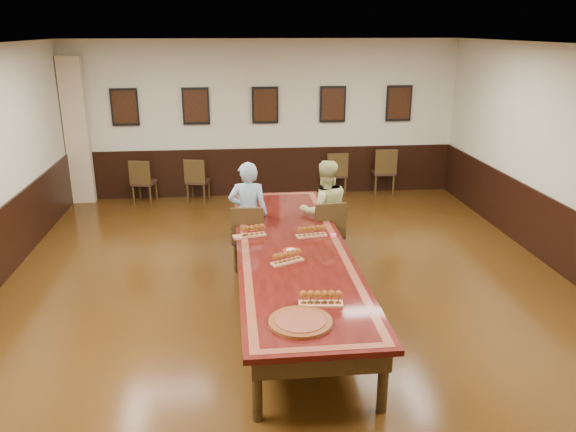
{
  "coord_description": "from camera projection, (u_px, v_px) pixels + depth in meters",
  "views": [
    {
      "loc": [
        -0.75,
        -6.6,
        3.41
      ],
      "look_at": [
        0.0,
        0.5,
        1.0
      ],
      "focal_mm": 35.0,
      "sensor_mm": 36.0,
      "label": 1
    }
  ],
  "objects": [
    {
      "name": "flight_b",
      "position": [
        311.0,
        232.0,
        7.48
      ],
      "size": [
        0.42,
        0.18,
        0.15
      ],
      "color": "#A76D46",
      "rests_on": "conference_table"
    },
    {
      "name": "curtain",
      "position": [
        77.0,
        132.0,
        11.09
      ],
      "size": [
        0.45,
        0.18,
        2.9
      ],
      "primitive_type": "cube",
      "color": "tan",
      "rests_on": "floor"
    },
    {
      "name": "pink_phone",
      "position": [
        334.0,
        235.0,
        7.53
      ],
      "size": [
        0.09,
        0.15,
        0.01
      ],
      "primitive_type": "cube",
      "rotation": [
        0.0,
        0.0,
        -0.15
      ],
      "color": "#ED4F83",
      "rests_on": "conference_table"
    },
    {
      "name": "spare_chair_b",
      "position": [
        198.0,
        180.0,
        11.46
      ],
      "size": [
        0.52,
        0.55,
        0.91
      ],
      "primitive_type": null,
      "rotation": [
        0.0,
        0.0,
        2.9
      ],
      "color": "black",
      "rests_on": "floor"
    },
    {
      "name": "carved_platter",
      "position": [
        300.0,
        322.0,
        5.28
      ],
      "size": [
        0.71,
        0.71,
        0.05
      ],
      "color": "#562811",
      "rests_on": "conference_table"
    },
    {
      "name": "chair_man",
      "position": [
        248.0,
        236.0,
        8.25
      ],
      "size": [
        0.51,
        0.55,
        0.99
      ],
      "primitive_type": null,
      "rotation": [
        0.0,
        0.0,
        3.05
      ],
      "color": "black",
      "rests_on": "floor"
    },
    {
      "name": "spare_chair_d",
      "position": [
        383.0,
        171.0,
        11.99
      ],
      "size": [
        0.48,
        0.53,
        0.99
      ],
      "primitive_type": null,
      "rotation": [
        0.0,
        0.0,
        3.1
      ],
      "color": "black",
      "rests_on": "floor"
    },
    {
      "name": "wall_back",
      "position": [
        265.0,
        119.0,
        11.59
      ],
      "size": [
        8.0,
        0.02,
        3.2
      ],
      "primitive_type": "cube",
      "color": "beige",
      "rests_on": "floor"
    },
    {
      "name": "posters",
      "position": [
        265.0,
        105.0,
        11.43
      ],
      "size": [
        6.14,
        0.04,
        0.74
      ],
      "color": "black",
      "rests_on": "wall_back"
    },
    {
      "name": "flight_c",
      "position": [
        287.0,
        257.0,
        6.64
      ],
      "size": [
        0.42,
        0.29,
        0.15
      ],
      "color": "#A76D46",
      "rests_on": "conference_table"
    },
    {
      "name": "flight_a",
      "position": [
        250.0,
        231.0,
        7.47
      ],
      "size": [
        0.46,
        0.23,
        0.16
      ],
      "color": "#A76D46",
      "rests_on": "conference_table"
    },
    {
      "name": "conference_table",
      "position": [
        292.0,
        257.0,
        7.18
      ],
      "size": [
        1.4,
        5.0,
        0.76
      ],
      "color": "black",
      "rests_on": "floor"
    },
    {
      "name": "spare_chair_a",
      "position": [
        144.0,
        181.0,
        11.33
      ],
      "size": [
        0.52,
        0.55,
        0.91
      ],
      "primitive_type": null,
      "rotation": [
        0.0,
        0.0,
        2.92
      ],
      "color": "black",
      "rests_on": "floor"
    },
    {
      "name": "person_woman",
      "position": [
        325.0,
        211.0,
        8.42
      ],
      "size": [
        0.84,
        0.69,
        1.57
      ],
      "primitive_type": "imported",
      "rotation": [
        0.0,
        0.0,
        3.25
      ],
      "color": "#C1C77C",
      "rests_on": "floor"
    },
    {
      "name": "flight_d",
      "position": [
        321.0,
        299.0,
        5.61
      ],
      "size": [
        0.46,
        0.18,
        0.17
      ],
      "color": "#A76D46",
      "rests_on": "conference_table"
    },
    {
      "name": "red_plate_grp",
      "position": [
        291.0,
        251.0,
        6.99
      ],
      "size": [
        0.22,
        0.22,
        0.03
      ],
      "color": "#B7230C",
      "rests_on": "conference_table"
    },
    {
      "name": "spare_chair_c",
      "position": [
        336.0,
        173.0,
        11.91
      ],
      "size": [
        0.44,
        0.48,
        0.93
      ],
      "primitive_type": null,
      "rotation": [
        0.0,
        0.0,
        3.12
      ],
      "color": "black",
      "rests_on": "floor"
    },
    {
      "name": "ceiling",
      "position": [
        293.0,
        45.0,
        6.35
      ],
      "size": [
        8.0,
        10.0,
        0.02
      ],
      "primitive_type": "cube",
      "color": "white",
      "rests_on": "floor"
    },
    {
      "name": "person_man",
      "position": [
        248.0,
        214.0,
        8.26
      ],
      "size": [
        0.61,
        0.43,
        1.58
      ],
      "primitive_type": "imported",
      "rotation": [
        0.0,
        0.0,
        3.05
      ],
      "color": "teal",
      "rests_on": "floor"
    },
    {
      "name": "chair_woman",
      "position": [
        326.0,
        231.0,
        8.41
      ],
      "size": [
        0.52,
        0.56,
        1.0
      ],
      "primitive_type": null,
      "rotation": [
        0.0,
        0.0,
        3.25
      ],
      "color": "black",
      "rests_on": "floor"
    },
    {
      "name": "wainscoting",
      "position": [
        292.0,
        265.0,
        7.22
      ],
      "size": [
        8.0,
        10.0,
        1.0
      ],
      "color": "black",
      "rests_on": "floor"
    },
    {
      "name": "floor",
      "position": [
        292.0,
        301.0,
        7.38
      ],
      "size": [
        8.0,
        10.0,
        0.02
      ],
      "primitive_type": "cube",
      "color": "black",
      "rests_on": "ground"
    }
  ]
}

